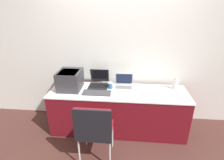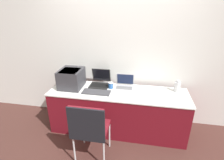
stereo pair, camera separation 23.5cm
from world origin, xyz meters
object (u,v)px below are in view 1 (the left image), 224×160
at_px(laptop_right, 124,84).
at_px(external_keyboard, 97,93).
at_px(laptop_left, 99,82).
at_px(chair, 94,128).
at_px(coffee_cup, 110,85).
at_px(metal_pitcher, 175,84).
at_px(printer, 70,79).

distance_m(laptop_right, external_keyboard, 0.50).
distance_m(laptop_left, external_keyboard, 0.31).
bearing_deg(external_keyboard, chair, -83.54).
bearing_deg(coffee_cup, chair, -98.01).
relative_size(laptop_left, metal_pitcher, 1.68).
bearing_deg(laptop_right, chair, -110.63).
bearing_deg(coffee_cup, external_keyboard, -133.19).
xyz_separation_m(laptop_right, external_keyboard, (-0.42, -0.27, -0.04)).
height_order(coffee_cup, chair, chair).
bearing_deg(chair, printer, 124.28).
relative_size(printer, laptop_left, 1.21).
bearing_deg(laptop_left, chair, -84.71).
distance_m(printer, external_keyboard, 0.50).
bearing_deg(laptop_right, coffee_cup, -163.65).
bearing_deg(printer, laptop_left, 20.96).
distance_m(laptop_left, coffee_cup, 0.23).
xyz_separation_m(printer, laptop_left, (0.44, 0.17, -0.11)).
bearing_deg(printer, coffee_cup, 6.00).
relative_size(metal_pitcher, chair, 0.22).
bearing_deg(laptop_right, printer, -171.28).
bearing_deg(laptop_left, coffee_cup, -26.10).
bearing_deg(laptop_left, laptop_right, -4.72).
height_order(external_keyboard, coffee_cup, coffee_cup).
distance_m(laptop_right, chair, 1.00).
relative_size(external_keyboard, metal_pitcher, 2.20).
distance_m(laptop_left, metal_pitcher, 1.27).
height_order(laptop_right, metal_pitcher, laptop_right).
relative_size(printer, metal_pitcher, 2.04).
relative_size(external_keyboard, chair, 0.49).
distance_m(coffee_cup, chair, 0.88).
distance_m(printer, coffee_cup, 0.66).
distance_m(laptop_left, chair, 0.98).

